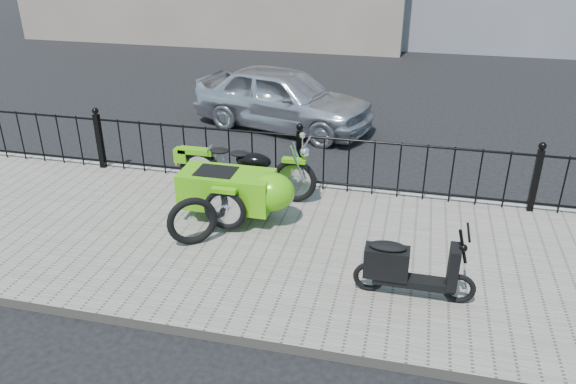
% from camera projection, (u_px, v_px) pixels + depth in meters
% --- Properties ---
extents(ground, '(120.00, 120.00, 0.00)m').
position_uv_depth(ground, '(279.00, 232.00, 7.98)').
color(ground, black).
rests_on(ground, ground).
extents(sidewalk, '(30.00, 3.80, 0.12)m').
position_uv_depth(sidewalk, '(270.00, 246.00, 7.51)').
color(sidewalk, slate).
rests_on(sidewalk, ground).
extents(curb, '(30.00, 0.10, 0.12)m').
position_uv_depth(curb, '(301.00, 187.00, 9.21)').
color(curb, gray).
rests_on(curb, ground).
extents(iron_fence, '(14.11, 0.11, 1.08)m').
position_uv_depth(iron_fence, '(299.00, 160.00, 8.86)').
color(iron_fence, black).
rests_on(iron_fence, sidewalk).
extents(motorcycle_sidecar, '(2.28, 1.48, 0.98)m').
position_uv_depth(motorcycle_sidecar, '(242.00, 186.00, 7.98)').
color(motorcycle_sidecar, black).
rests_on(motorcycle_sidecar, sidewalk).
extents(scooter, '(1.37, 0.40, 0.92)m').
position_uv_depth(scooter, '(406.00, 268.00, 6.28)').
color(scooter, black).
rests_on(scooter, sidewalk).
extents(spare_tire, '(0.60, 0.47, 0.68)m').
position_uv_depth(spare_tire, '(192.00, 221.00, 7.32)').
color(spare_tire, black).
rests_on(spare_tire, sidewalk).
extents(sedan_car, '(4.11, 2.49, 1.31)m').
position_uv_depth(sedan_car, '(283.00, 98.00, 11.77)').
color(sedan_car, silver).
rests_on(sedan_car, ground).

